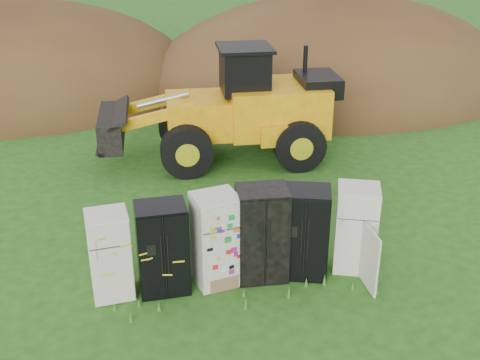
{
  "coord_description": "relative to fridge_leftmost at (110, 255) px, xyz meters",
  "views": [
    {
      "loc": [
        -2.13,
        -10.09,
        6.94
      ],
      "look_at": [
        0.44,
        2.0,
        1.28
      ],
      "focal_mm": 45.0,
      "sensor_mm": 36.0,
      "label": 1
    }
  ],
  "objects": [
    {
      "name": "wheel_loader",
      "position": [
        3.17,
        6.34,
        0.8
      ],
      "size": [
        7.11,
        3.25,
        3.36
      ],
      "primitive_type": null,
      "rotation": [
        0.0,
        0.0,
        -0.06
      ],
      "color": "yellow",
      "rests_on": "ground"
    },
    {
      "name": "dirt_mound_left",
      "position": [
        -3.31,
        14.73,
        -0.88
      ],
      "size": [
        14.37,
        10.78,
        7.36
      ],
      "primitive_type": "ellipsoid",
      "color": "#442816",
      "rests_on": "ground"
    },
    {
      "name": "fridge_leftmost",
      "position": [
        0.0,
        0.0,
        0.0
      ],
      "size": [
        0.84,
        0.81,
        1.76
      ],
      "primitive_type": null,
      "rotation": [
        0.0,
        0.0,
        0.09
      ],
      "color": "white",
      "rests_on": "ground"
    },
    {
      "name": "fridge_black_side",
      "position": [
        1.0,
        -0.03,
        0.04
      ],
      "size": [
        0.98,
        0.78,
        1.84
      ],
      "primitive_type": null,
      "rotation": [
        0.0,
        0.0,
        0.02
      ],
      "color": "black",
      "rests_on": "ground"
    },
    {
      "name": "ground",
      "position": [
        2.52,
        -0.02,
        -0.88
      ],
      "size": [
        120.0,
        120.0,
        0.0
      ],
      "primitive_type": "plane",
      "color": "#1E5115",
      "rests_on": "ground"
    },
    {
      "name": "fridge_open_door",
      "position": [
        4.95,
        -0.06,
        0.04
      ],
      "size": [
        1.05,
        1.01,
        1.84
      ],
      "primitive_type": null,
      "rotation": [
        0.0,
        0.0,
        -0.36
      ],
      "color": "white",
      "rests_on": "ground"
    },
    {
      "name": "fridge_sticker",
      "position": [
        2.06,
        0.02,
        0.08
      ],
      "size": [
        0.99,
        0.94,
        1.91
      ],
      "primitive_type": null,
      "rotation": [
        0.0,
        0.0,
        0.19
      ],
      "color": "white",
      "rests_on": "ground"
    },
    {
      "name": "dirt_mound_right",
      "position": [
        9.09,
        12.87,
        -0.88
      ],
      "size": [
        15.38,
        11.28,
        7.65
      ],
      "primitive_type": "ellipsoid",
      "color": "#442816",
      "rests_on": "ground"
    },
    {
      "name": "fridge_black_right",
      "position": [
        3.86,
        -0.05,
        0.07
      ],
      "size": [
        1.15,
        1.05,
        1.89
      ],
      "primitive_type": null,
      "rotation": [
        0.0,
        0.0,
        -0.32
      ],
      "color": "black",
      "rests_on": "ground"
    },
    {
      "name": "fridge_dark_mid",
      "position": [
        2.99,
        0.02,
        0.1
      ],
      "size": [
        1.05,
        0.88,
        1.96
      ],
      "primitive_type": null,
      "rotation": [
        0.0,
        0.0,
        -0.07
      ],
      "color": "black",
      "rests_on": "ground"
    }
  ]
}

